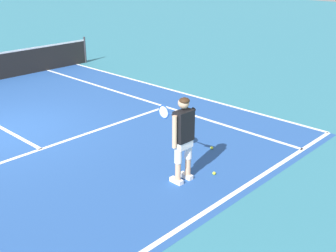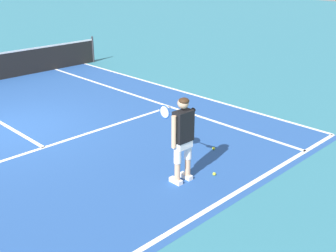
% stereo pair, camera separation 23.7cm
% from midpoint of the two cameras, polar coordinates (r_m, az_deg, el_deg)
% --- Properties ---
extents(ground_plane, '(80.00, 80.00, 0.00)m').
position_cam_midpoint_polar(ground_plane, '(11.45, -21.43, -0.64)').
color(ground_plane, teal).
extents(court_inner_surface, '(10.98, 11.14, 0.00)m').
position_cam_midpoint_polar(court_inner_surface, '(10.97, -20.11, -1.42)').
color(court_inner_surface, '#234C93').
rests_on(court_inner_surface, ground).
extents(line_baseline, '(10.98, 0.10, 0.01)m').
position_cam_midpoint_polar(line_baseline, '(7.04, 1.05, -13.37)').
color(line_baseline, white).
rests_on(line_baseline, ground).
extents(line_service, '(8.23, 0.10, 0.01)m').
position_cam_midpoint_polar(line_service, '(10.11, -17.42, -3.00)').
color(line_service, white).
rests_on(line_service, ground).
extents(line_singles_right, '(0.10, 10.74, 0.01)m').
position_cam_midpoint_polar(line_singles_right, '(13.13, -4.09, 3.61)').
color(line_singles_right, white).
rests_on(line_singles_right, ground).
extents(line_doubles_right, '(0.10, 10.74, 0.01)m').
position_cam_midpoint_polar(line_doubles_right, '(14.05, 0.05, 4.88)').
color(line_doubles_right, white).
rests_on(line_doubles_right, ground).
extents(tennis_player, '(0.64, 1.11, 1.71)m').
position_cam_midpoint_polar(tennis_player, '(7.92, 1.14, -1.08)').
color(tennis_player, white).
rests_on(tennis_player, ground).
extents(tennis_ball_near_feet, '(0.07, 0.07, 0.07)m').
position_cam_midpoint_polar(tennis_ball_near_feet, '(9.69, 5.23, -2.95)').
color(tennis_ball_near_feet, '#CCE02D').
rests_on(tennis_ball_near_feet, ground).
extents(tennis_ball_by_baseline, '(0.07, 0.07, 0.07)m').
position_cam_midpoint_polar(tennis_ball_by_baseline, '(8.58, 5.45, -6.37)').
color(tennis_ball_by_baseline, '#CCE02D').
rests_on(tennis_ball_by_baseline, ground).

